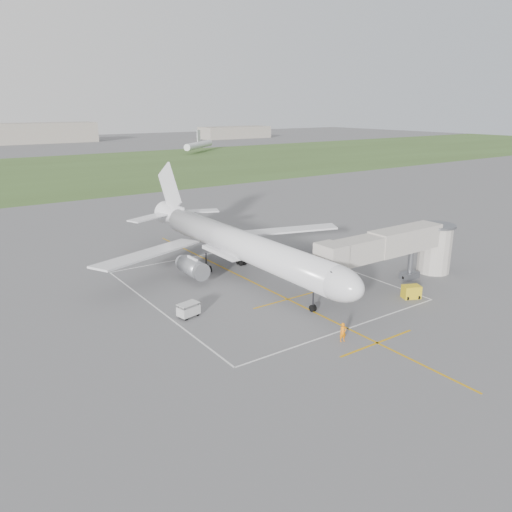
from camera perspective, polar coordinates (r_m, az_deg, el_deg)
ground at (r=67.53m, az=-1.65°, el=-2.38°), size 700.00×700.00×0.00m
grass_strip at (r=187.91m, az=-24.38°, el=8.57°), size 700.00×120.00×0.02m
apron_markings at (r=63.04m, az=1.27°, el=-3.80°), size 28.20×60.00×0.01m
airliner at (r=66.82m, az=-2.04°, el=1.35°), size 38.93×46.75×13.52m
jet_bridge at (r=66.82m, az=16.23°, el=0.99°), size 23.40×5.00×7.20m
gpu_unit at (r=62.81m, az=17.33°, el=-3.94°), size 2.45×2.11×1.56m
baggage_cart at (r=55.21m, az=-7.73°, el=-6.13°), size 2.54×1.82×1.61m
ramp_worker_nose at (r=50.00m, az=9.91°, el=-8.58°), size 0.80×0.63×1.95m
ramp_worker_wing at (r=68.15m, az=-6.36°, el=-1.48°), size 1.13×1.14×1.86m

